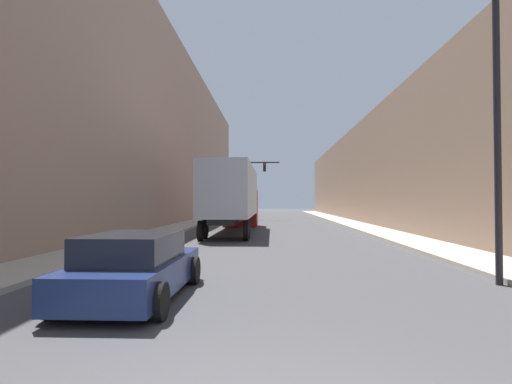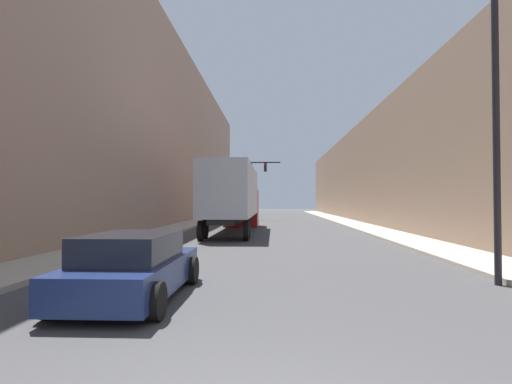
# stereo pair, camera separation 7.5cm
# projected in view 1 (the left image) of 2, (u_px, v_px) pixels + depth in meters

# --- Properties ---
(sidewalk_right) EXTENTS (2.28, 80.00, 0.15)m
(sidewalk_right) POSITION_uv_depth(u_px,v_px,m) (353.00, 224.00, 32.56)
(sidewalk_right) COLOR #B2A899
(sidewalk_right) RESTS_ON ground
(sidewalk_left) EXTENTS (2.28, 80.00, 0.15)m
(sidewalk_left) POSITION_uv_depth(u_px,v_px,m) (190.00, 224.00, 33.10)
(sidewalk_left) COLOR #B2A899
(sidewalk_left) RESTS_ON ground
(building_right) EXTENTS (6.00, 80.00, 9.04)m
(building_right) POSITION_uv_depth(u_px,v_px,m) (404.00, 170.00, 32.50)
(building_right) COLOR #846B56
(building_right) RESTS_ON ground
(building_left) EXTENTS (6.00, 80.00, 15.99)m
(building_left) POSITION_uv_depth(u_px,v_px,m) (141.00, 129.00, 33.44)
(building_left) COLOR #997A66
(building_left) RESTS_ON ground
(semi_truck) EXTENTS (2.56, 13.82, 4.03)m
(semi_truck) POSITION_uv_depth(u_px,v_px,m) (234.00, 196.00, 25.41)
(semi_truck) COLOR #B2B7C1
(semi_truck) RESTS_ON ground
(sedan_car) EXTENTS (2.02, 4.23, 1.33)m
(sedan_car) POSITION_uv_depth(u_px,v_px,m) (135.00, 267.00, 8.07)
(sedan_car) COLOR navy
(sedan_car) RESTS_ON ground
(traffic_signal_gantry) EXTENTS (6.42, 0.35, 6.34)m
(traffic_signal_gantry) POSITION_uv_depth(u_px,v_px,m) (236.00, 177.00, 42.10)
(traffic_signal_gantry) COLOR black
(traffic_signal_gantry) RESTS_ON ground
(street_lamp) EXTENTS (0.44, 0.44, 8.17)m
(street_lamp) POSITION_uv_depth(u_px,v_px,m) (497.00, 69.00, 9.49)
(street_lamp) COLOR black
(street_lamp) RESTS_ON ground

